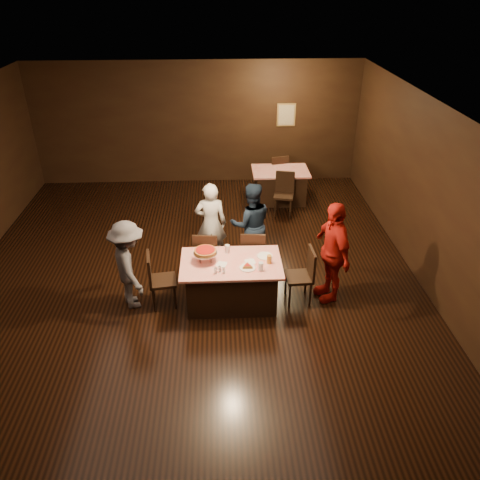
# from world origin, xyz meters

# --- Properties ---
(room) EXTENTS (10.00, 10.04, 3.02)m
(room) POSITION_xyz_m (0.00, 0.01, 2.14)
(room) COLOR black
(room) RESTS_ON ground
(main_table) EXTENTS (1.60, 1.00, 0.77)m
(main_table) POSITION_xyz_m (0.67, -0.22, 0.39)
(main_table) COLOR red
(main_table) RESTS_ON ground
(back_table) EXTENTS (1.30, 0.90, 0.77)m
(back_table) POSITION_xyz_m (1.94, 3.66, 0.39)
(back_table) COLOR #AF0E0B
(back_table) RESTS_ON ground
(chair_far_left) EXTENTS (0.46, 0.46, 0.95)m
(chair_far_left) POSITION_xyz_m (0.27, 0.53, 0.47)
(chair_far_left) COLOR black
(chair_far_left) RESTS_ON ground
(chair_far_right) EXTENTS (0.45, 0.45, 0.95)m
(chair_far_right) POSITION_xyz_m (1.07, 0.53, 0.47)
(chair_far_right) COLOR black
(chair_far_right) RESTS_ON ground
(chair_end_left) EXTENTS (0.47, 0.47, 0.95)m
(chair_end_left) POSITION_xyz_m (-0.43, -0.22, 0.47)
(chair_end_left) COLOR black
(chair_end_left) RESTS_ON ground
(chair_end_right) EXTENTS (0.44, 0.44, 0.95)m
(chair_end_right) POSITION_xyz_m (1.77, -0.22, 0.47)
(chair_end_right) COLOR black
(chair_end_right) RESTS_ON ground
(chair_back_near) EXTENTS (0.50, 0.50, 0.95)m
(chair_back_near) POSITION_xyz_m (1.94, 2.96, 0.47)
(chair_back_near) COLOR black
(chair_back_near) RESTS_ON ground
(chair_back_far) EXTENTS (0.50, 0.50, 0.95)m
(chair_back_far) POSITION_xyz_m (1.94, 4.26, 0.47)
(chair_back_far) COLOR black
(chair_back_far) RESTS_ON ground
(diner_white_jacket) EXTENTS (0.58, 0.38, 1.57)m
(diner_white_jacket) POSITION_xyz_m (0.35, 1.08, 0.79)
(diner_white_jacket) COLOR silver
(diner_white_jacket) RESTS_ON ground
(diner_navy_hoodie) EXTENTS (0.83, 0.68, 1.58)m
(diner_navy_hoodie) POSITION_xyz_m (1.07, 1.01, 0.79)
(diner_navy_hoodie) COLOR #131E2F
(diner_navy_hoodie) RESTS_ON ground
(diner_grey_knit) EXTENTS (0.91, 1.12, 1.51)m
(diner_grey_knit) POSITION_xyz_m (-0.93, -0.21, 0.75)
(diner_grey_knit) COLOR #504F54
(diner_grey_knit) RESTS_ON ground
(diner_red_shirt) EXTENTS (0.65, 1.09, 1.73)m
(diner_red_shirt) POSITION_xyz_m (2.29, -0.14, 0.87)
(diner_red_shirt) COLOR #AF1710
(diner_red_shirt) RESTS_ON ground
(pizza_stand) EXTENTS (0.38, 0.38, 0.22)m
(pizza_stand) POSITION_xyz_m (0.27, -0.17, 0.95)
(pizza_stand) COLOR black
(pizza_stand) RESTS_ON main_table
(plate_with_slice) EXTENTS (0.25, 0.25, 0.06)m
(plate_with_slice) POSITION_xyz_m (0.92, -0.40, 0.80)
(plate_with_slice) COLOR white
(plate_with_slice) RESTS_ON main_table
(plate_empty) EXTENTS (0.25, 0.25, 0.01)m
(plate_empty) POSITION_xyz_m (1.22, -0.07, 0.78)
(plate_empty) COLOR white
(plate_empty) RESTS_ON main_table
(glass_front_right) EXTENTS (0.08, 0.08, 0.14)m
(glass_front_right) POSITION_xyz_m (1.12, -0.47, 0.84)
(glass_front_right) COLOR silver
(glass_front_right) RESTS_ON main_table
(glass_amber) EXTENTS (0.08, 0.08, 0.14)m
(glass_amber) POSITION_xyz_m (1.27, -0.27, 0.84)
(glass_amber) COLOR #BF7F26
(glass_amber) RESTS_ON main_table
(glass_back) EXTENTS (0.08, 0.08, 0.14)m
(glass_back) POSITION_xyz_m (0.62, 0.08, 0.84)
(glass_back) COLOR silver
(glass_back) RESTS_ON main_table
(condiments) EXTENTS (0.17, 0.10, 0.09)m
(condiments) POSITION_xyz_m (0.49, -0.50, 0.82)
(condiments) COLOR silver
(condiments) RESTS_ON main_table
(napkin_center) EXTENTS (0.19, 0.19, 0.01)m
(napkin_center) POSITION_xyz_m (0.97, -0.22, 0.77)
(napkin_center) COLOR white
(napkin_center) RESTS_ON main_table
(napkin_left) EXTENTS (0.21, 0.21, 0.01)m
(napkin_left) POSITION_xyz_m (0.52, -0.27, 0.77)
(napkin_left) COLOR white
(napkin_left) RESTS_ON main_table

